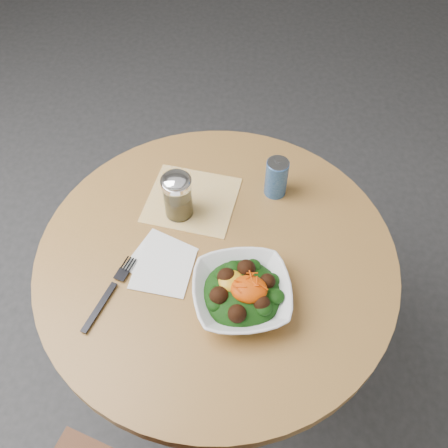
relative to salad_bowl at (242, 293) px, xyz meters
name	(u,v)px	position (x,y,z in m)	size (l,w,h in m)	color
ground	(219,367)	(-0.07, 0.12, -0.78)	(6.00, 6.00, 0.00)	#303133
table	(217,293)	(-0.07, 0.12, -0.23)	(0.90, 0.90, 0.75)	black
cloth_napkin	(192,200)	(-0.15, 0.29, -0.03)	(0.23, 0.21, 0.00)	orange
paper_napkins	(162,264)	(-0.20, 0.08, -0.03)	(0.18, 0.20, 0.00)	white
salad_bowl	(242,293)	(0.00, 0.00, 0.00)	(0.26, 0.26, 0.08)	white
fork	(111,291)	(-0.31, 0.00, -0.03)	(0.09, 0.21, 0.00)	black
spice_shaker	(178,196)	(-0.18, 0.25, 0.04)	(0.08, 0.08, 0.14)	silver
beverage_can	(276,177)	(0.07, 0.34, 0.03)	(0.06, 0.06, 0.12)	navy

